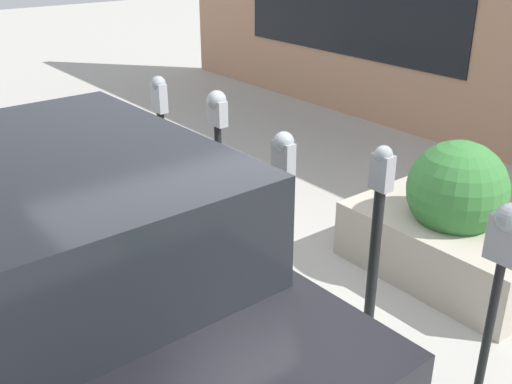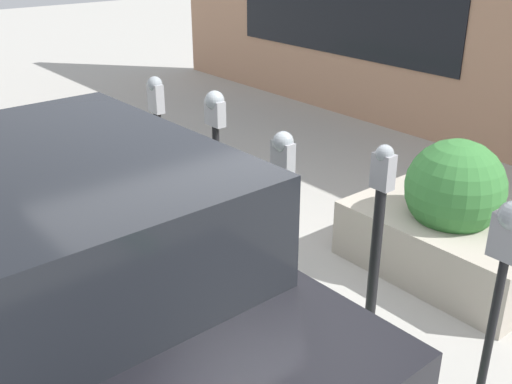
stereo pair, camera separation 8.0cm
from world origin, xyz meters
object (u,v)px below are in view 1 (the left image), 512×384
parking_meter_nearest (502,261)px  planter_box (452,225)px  parking_meter_farthest (161,126)px  parked_car_front (61,269)px  parking_meter_second (377,227)px  parking_meter_middle (283,172)px  parking_meter_fourth (218,135)px

parking_meter_nearest → planter_box: 1.85m
parking_meter_farthest → parked_car_front: 2.52m
parking_meter_second → parking_meter_farthest: (2.71, 0.07, 0.04)m
parking_meter_middle → parking_meter_farthest: bearing=2.0°
parking_meter_second → parking_meter_farthest: size_ratio=1.03×
parking_meter_fourth → planter_box: parking_meter_fourth is taller
parking_meter_nearest → parking_meter_second: bearing=-6.0°
parking_meter_middle → planter_box: bearing=-121.2°
parking_meter_farthest → planter_box: parking_meter_farthest is taller
parking_meter_second → planter_box: bearing=-80.5°
parking_meter_farthest → planter_box: 2.86m
parking_meter_second → parking_meter_farthest: parking_meter_second is taller
planter_box → parked_car_front: bearing=77.2°
parking_meter_middle → parking_meter_fourth: bearing=-0.6°
parking_meter_nearest → planter_box: (1.13, -1.31, -0.66)m
parking_meter_farthest → parked_car_front: bearing=136.2°
planter_box → parking_meter_middle: bearing=58.8°
parking_meter_middle → parked_car_front: (-0.05, 1.80, -0.16)m
parked_car_front → parking_meter_farthest: bearing=-44.9°
parking_meter_middle → parking_meter_fourth: (0.89, -0.01, 0.07)m
parking_meter_second → parked_car_front: size_ratio=0.36×
parking_meter_nearest → parking_meter_fourth: (2.76, -0.09, -0.05)m
parking_meter_nearest → parked_car_front: (1.82, 1.72, -0.27)m
parking_meter_second → parking_meter_middle: 0.95m
parking_meter_middle → parking_meter_fourth: size_ratio=0.91×
parking_meter_nearest → parked_car_front: parked_car_front is taller
parking_meter_fourth → parked_car_front: size_ratio=0.35×
parking_meter_second → parked_car_front: bearing=63.9°
planter_box → parking_meter_farthest: bearing=27.1°
parking_meter_fourth → parking_meter_middle: bearing=179.4°
parking_meter_middle → parking_meter_farthest: parking_meter_farthest is taller
parked_car_front → parking_meter_second: bearing=-117.3°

